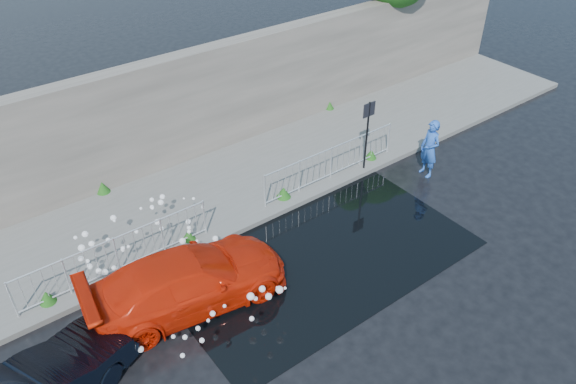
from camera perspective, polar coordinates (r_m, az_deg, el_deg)
name	(u,v)px	position (r m, az deg, el deg)	size (l,w,h in m)	color
ground	(326,283)	(14.31, 3.90, -9.17)	(90.00, 90.00, 0.00)	black
pavement	(221,188)	(17.40, -6.78, 0.38)	(30.00, 4.00, 0.15)	#5E5E59
curb	(258,221)	(16.03, -3.04, -2.91)	(30.00, 0.25, 0.16)	#5E5E59
retaining_wall	(181,109)	(18.14, -10.86, 8.31)	(30.00, 0.60, 3.50)	#58514A
puddle	(316,253)	(15.09, 2.89, -6.21)	(8.00, 5.00, 0.01)	black
sign_post	(368,125)	(17.43, 8.10, 6.75)	(0.45, 0.06, 2.50)	black
railing_left	(116,254)	(14.59, -17.04, -6.03)	(5.05, 0.05, 1.10)	silver
railing_right	(331,162)	(17.37, 4.41, 3.10)	(5.05, 0.05, 1.10)	silver
weeds	(223,192)	(16.84, -6.66, 0.04)	(12.17, 3.93, 0.36)	#224F15
water_spray	(167,260)	(14.20, -12.16, -6.73)	(3.53, 5.36, 1.00)	white
red_car	(188,281)	(13.54, -10.15, -8.85)	(1.96, 4.83, 1.40)	red
person	(430,149)	(18.09, 14.21, 4.29)	(0.70, 0.46, 1.91)	blue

